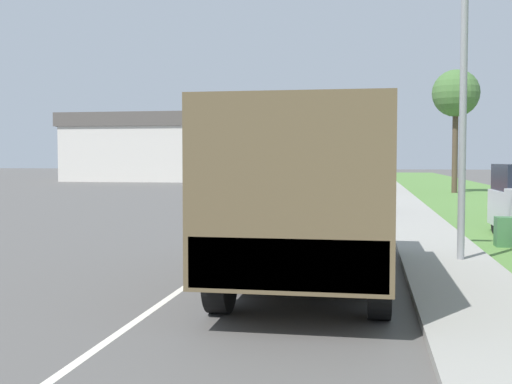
{
  "coord_description": "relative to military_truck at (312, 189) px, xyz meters",
  "views": [
    {
      "loc": [
        2.94,
        1.27,
        2.1
      ],
      "look_at": [
        0.81,
        13.41,
        1.46
      ],
      "focal_mm": 45.0,
      "sensor_mm": 36.0,
      "label": 1
    }
  ],
  "objects": [
    {
      "name": "ground_plane",
      "position": [
        -2.03,
        28.17,
        -1.6
      ],
      "size": [
        180.0,
        180.0,
        0.0
      ],
      "primitive_type": "plane",
      "color": "#565451"
    },
    {
      "name": "lane_centre_stripe",
      "position": [
        -2.03,
        28.17,
        -1.59
      ],
      "size": [
        0.12,
        120.0,
        0.0
      ],
      "color": "silver",
      "rests_on": "ground"
    },
    {
      "name": "sidewalk_right",
      "position": [
        2.47,
        28.17,
        -1.54
      ],
      "size": [
        1.8,
        120.0,
        0.12
      ],
      "color": "#9E9B93",
      "rests_on": "ground"
    },
    {
      "name": "grass_strip_right",
      "position": [
        6.87,
        28.17,
        -1.59
      ],
      "size": [
        7.0,
        120.0,
        0.02
      ],
      "color": "#56843D",
      "rests_on": "ground"
    },
    {
      "name": "military_truck",
      "position": [
        0.0,
        0.0,
        0.0
      ],
      "size": [
        2.43,
        7.11,
        2.87
      ],
      "color": "#545B3D",
      "rests_on": "ground"
    },
    {
      "name": "car_nearest_ahead",
      "position": [
        -0.15,
        13.76,
        -0.94
      ],
      "size": [
        1.81,
        4.48,
        1.45
      ],
      "color": "navy",
      "rests_on": "ground"
    },
    {
      "name": "car_second_ahead",
      "position": [
        -0.1,
        29.03,
        -0.9
      ],
      "size": [
        1.75,
        4.61,
        1.55
      ],
      "color": "maroon",
      "rests_on": "ground"
    },
    {
      "name": "lamp_post",
      "position": [
        2.49,
        2.48,
        2.31
      ],
      "size": [
        1.69,
        0.24,
        6.27
      ],
      "color": "gray",
      "rests_on": "sidewalk_right"
    },
    {
      "name": "tree_far_right",
      "position": [
        6.1,
        30.0,
        4.38
      ],
      "size": [
        2.85,
        2.85,
        7.47
      ],
      "color": "#4C3D2D",
      "rests_on": "grass_strip_right"
    },
    {
      "name": "utility_box",
      "position": [
        4.17,
        5.31,
        -1.23
      ],
      "size": [
        0.55,
        0.45,
        0.7
      ],
      "color": "#3D7042",
      "rests_on": "grass_strip_right"
    },
    {
      "name": "building_distant",
      "position": [
        -18.38,
        47.95,
        1.58
      ],
      "size": [
        17.67,
        8.91,
        6.27
      ],
      "color": "beige",
      "rests_on": "ground"
    }
  ]
}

